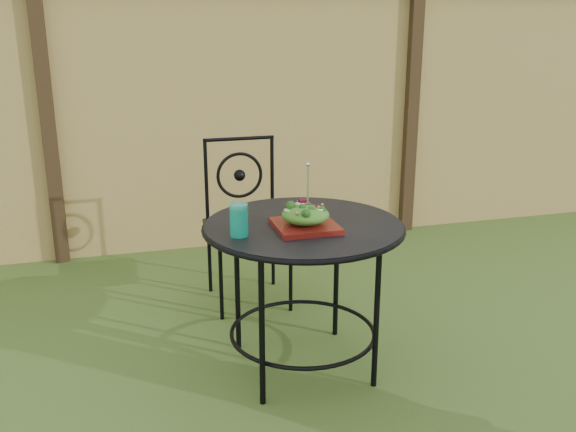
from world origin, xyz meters
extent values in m
plane|color=#2A4416|center=(0.00, 0.00, 0.00)|extent=(60.00, 60.00, 0.00)
cube|color=tan|center=(0.00, 2.20, 0.90)|extent=(8.00, 0.05, 1.80)
cube|color=black|center=(-1.30, 2.15, 0.95)|extent=(0.09, 0.09, 1.90)
cube|color=black|center=(1.30, 2.15, 0.95)|extent=(0.09, 0.09, 1.90)
cylinder|color=black|center=(-0.11, 0.35, 0.71)|extent=(0.90, 0.90, 0.02)
torus|color=black|center=(-0.11, 0.35, 0.71)|extent=(0.92, 0.92, 0.02)
torus|color=black|center=(-0.11, 0.35, 0.18)|extent=(0.70, 0.70, 0.02)
cylinder|color=black|center=(0.15, 0.61, 0.35)|extent=(0.03, 0.03, 0.71)
cylinder|color=black|center=(-0.37, 0.61, 0.35)|extent=(0.03, 0.03, 0.71)
cylinder|color=black|center=(-0.37, 0.09, 0.35)|extent=(0.03, 0.03, 0.71)
cylinder|color=black|center=(0.15, 0.09, 0.35)|extent=(0.03, 0.03, 0.71)
cube|color=black|center=(-0.19, 1.15, 0.45)|extent=(0.46, 0.46, 0.03)
cylinder|color=black|center=(-0.19, 1.36, 0.94)|extent=(0.42, 0.02, 0.02)
torus|color=black|center=(-0.19, 1.36, 0.72)|extent=(0.28, 0.02, 0.28)
cylinder|color=black|center=(-0.39, 0.95, 0.22)|extent=(0.02, 0.02, 0.44)
cylinder|color=black|center=(0.01, 0.95, 0.22)|extent=(0.02, 0.02, 0.44)
cylinder|color=black|center=(-0.39, 1.35, 0.22)|extent=(0.02, 0.02, 0.44)
cylinder|color=black|center=(0.01, 1.35, 0.22)|extent=(0.02, 0.02, 0.44)
cylinder|color=black|center=(-0.39, 1.36, 0.70)|extent=(0.02, 0.02, 0.50)
cylinder|color=black|center=(0.01, 1.36, 0.70)|extent=(0.02, 0.02, 0.50)
cube|color=#4E0D0B|center=(-0.12, 0.28, 0.74)|extent=(0.27, 0.27, 0.02)
ellipsoid|color=#235614|center=(-0.12, 0.28, 0.79)|extent=(0.21, 0.21, 0.08)
cylinder|color=silver|center=(-0.11, 0.28, 0.92)|extent=(0.01, 0.01, 0.18)
cylinder|color=#0EA786|center=(-0.42, 0.26, 0.79)|extent=(0.08, 0.08, 0.14)
camera|label=1|loc=(-0.93, -2.29, 1.61)|focal=40.00mm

